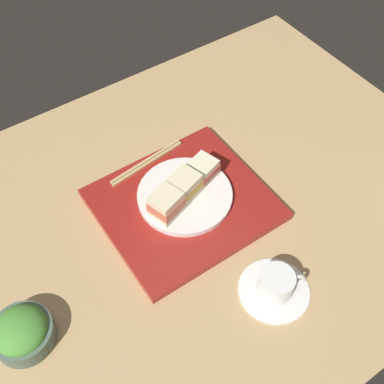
% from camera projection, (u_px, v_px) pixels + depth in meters
% --- Properties ---
extents(ground_plane, '(1.40, 1.00, 0.03)m').
position_uv_depth(ground_plane, '(186.00, 218.00, 1.13)').
color(ground_plane, tan).
extents(serving_tray, '(0.37, 0.34, 0.02)m').
position_uv_depth(serving_tray, '(184.00, 204.00, 1.12)').
color(serving_tray, maroon).
rests_on(serving_tray, ground_plane).
extents(sandwich_plate, '(0.22, 0.22, 0.01)m').
position_uv_depth(sandwich_plate, '(185.00, 195.00, 1.12)').
color(sandwich_plate, white).
rests_on(sandwich_plate, serving_tray).
extents(sandwich_near, '(0.08, 0.08, 0.04)m').
position_uv_depth(sandwich_near, '(202.00, 170.00, 1.13)').
color(sandwich_near, '#EFE5C1').
rests_on(sandwich_near, sandwich_plate).
extents(sandwich_middle, '(0.08, 0.07, 0.06)m').
position_uv_depth(sandwich_middle, '(185.00, 186.00, 1.09)').
color(sandwich_middle, beige).
rests_on(sandwich_middle, sandwich_plate).
extents(sandwich_far, '(0.08, 0.07, 0.06)m').
position_uv_depth(sandwich_far, '(166.00, 204.00, 1.06)').
color(sandwich_far, beige).
rests_on(sandwich_far, sandwich_plate).
extents(salad_bowl, '(0.12, 0.12, 0.07)m').
position_uv_depth(salad_bowl, '(22.00, 332.00, 0.92)').
color(salad_bowl, '#4C6051').
rests_on(salad_bowl, ground_plane).
extents(chopsticks_pair, '(0.21, 0.04, 0.01)m').
position_uv_depth(chopsticks_pair, '(147.00, 162.00, 1.18)').
color(chopsticks_pair, tan).
rests_on(chopsticks_pair, serving_tray).
extents(coffee_cup, '(0.15, 0.15, 0.06)m').
position_uv_depth(coffee_cup, '(276.00, 285.00, 0.98)').
color(coffee_cup, white).
rests_on(coffee_cup, ground_plane).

